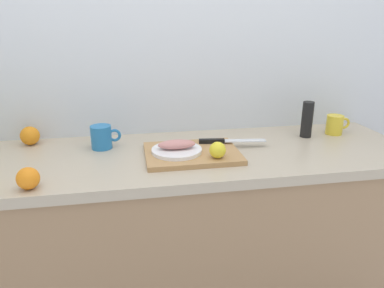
{
  "coord_description": "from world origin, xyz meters",
  "views": [
    {
      "loc": [
        -0.2,
        -1.38,
        1.43
      ],
      "look_at": [
        0.04,
        -0.04,
        0.95
      ],
      "focal_mm": 33.41,
      "sensor_mm": 36.0,
      "label": 1
    }
  ],
  "objects_px": {
    "white_plate": "(177,150)",
    "pepper_mill": "(307,120)",
    "cutting_board": "(192,153)",
    "chef_knife": "(224,141)",
    "fish_fillet": "(177,144)",
    "coffee_mug_2": "(335,125)",
    "lemon_0": "(218,150)",
    "coffee_mug_0": "(102,137)",
    "orange_0": "(30,136)"
  },
  "relations": [
    {
      "from": "white_plate",
      "to": "pepper_mill",
      "type": "bearing_deg",
      "value": 13.47
    },
    {
      "from": "cutting_board",
      "to": "chef_knife",
      "type": "relative_size",
      "value": 1.3
    },
    {
      "from": "fish_fillet",
      "to": "coffee_mug_2",
      "type": "relative_size",
      "value": 1.28
    },
    {
      "from": "cutting_board",
      "to": "lemon_0",
      "type": "distance_m",
      "value": 0.13
    },
    {
      "from": "lemon_0",
      "to": "pepper_mill",
      "type": "distance_m",
      "value": 0.55
    },
    {
      "from": "chef_knife",
      "to": "lemon_0",
      "type": "distance_m",
      "value": 0.18
    },
    {
      "from": "coffee_mug_0",
      "to": "orange_0",
      "type": "bearing_deg",
      "value": 161.76
    },
    {
      "from": "white_plate",
      "to": "lemon_0",
      "type": "xyz_separation_m",
      "value": [
        0.15,
        -0.09,
        0.02
      ]
    },
    {
      "from": "coffee_mug_0",
      "to": "coffee_mug_2",
      "type": "height_order",
      "value": "coffee_mug_0"
    },
    {
      "from": "coffee_mug_0",
      "to": "lemon_0",
      "type": "bearing_deg",
      "value": -29.01
    },
    {
      "from": "fish_fillet",
      "to": "orange_0",
      "type": "distance_m",
      "value": 0.67
    },
    {
      "from": "white_plate",
      "to": "orange_0",
      "type": "distance_m",
      "value": 0.67
    },
    {
      "from": "cutting_board",
      "to": "chef_knife",
      "type": "height_order",
      "value": "chef_knife"
    },
    {
      "from": "pepper_mill",
      "to": "cutting_board",
      "type": "bearing_deg",
      "value": -165.33
    },
    {
      "from": "lemon_0",
      "to": "coffee_mug_2",
      "type": "relative_size",
      "value": 0.54
    },
    {
      "from": "lemon_0",
      "to": "orange_0",
      "type": "relative_size",
      "value": 0.78
    },
    {
      "from": "chef_knife",
      "to": "pepper_mill",
      "type": "relative_size",
      "value": 1.73
    },
    {
      "from": "lemon_0",
      "to": "orange_0",
      "type": "xyz_separation_m",
      "value": [
        -0.76,
        0.35,
        -0.01
      ]
    },
    {
      "from": "fish_fillet",
      "to": "chef_knife",
      "type": "distance_m",
      "value": 0.23
    },
    {
      "from": "fish_fillet",
      "to": "lemon_0",
      "type": "relative_size",
      "value": 2.36
    },
    {
      "from": "chef_knife",
      "to": "coffee_mug_2",
      "type": "height_order",
      "value": "coffee_mug_2"
    },
    {
      "from": "lemon_0",
      "to": "coffee_mug_2",
      "type": "bearing_deg",
      "value": 21.83
    },
    {
      "from": "cutting_board",
      "to": "lemon_0",
      "type": "bearing_deg",
      "value": -47.84
    },
    {
      "from": "fish_fillet",
      "to": "coffee_mug_2",
      "type": "height_order",
      "value": "coffee_mug_2"
    },
    {
      "from": "chef_knife",
      "to": "coffee_mug_0",
      "type": "xyz_separation_m",
      "value": [
        -0.52,
        0.08,
        0.02
      ]
    },
    {
      "from": "chef_knife",
      "to": "coffee_mug_0",
      "type": "height_order",
      "value": "coffee_mug_0"
    },
    {
      "from": "white_plate",
      "to": "coffee_mug_2",
      "type": "height_order",
      "value": "coffee_mug_2"
    },
    {
      "from": "cutting_board",
      "to": "coffee_mug_0",
      "type": "distance_m",
      "value": 0.4
    },
    {
      "from": "white_plate",
      "to": "coffee_mug_2",
      "type": "relative_size",
      "value": 1.71
    },
    {
      "from": "lemon_0",
      "to": "coffee_mug_0",
      "type": "height_order",
      "value": "coffee_mug_0"
    },
    {
      "from": "coffee_mug_2",
      "to": "orange_0",
      "type": "relative_size",
      "value": 1.44
    },
    {
      "from": "lemon_0",
      "to": "coffee_mug_0",
      "type": "distance_m",
      "value": 0.51
    },
    {
      "from": "white_plate",
      "to": "pepper_mill",
      "type": "height_order",
      "value": "pepper_mill"
    },
    {
      "from": "cutting_board",
      "to": "coffee_mug_0",
      "type": "relative_size",
      "value": 2.96
    },
    {
      "from": "fish_fillet",
      "to": "chef_knife",
      "type": "relative_size",
      "value": 0.52
    },
    {
      "from": "white_plate",
      "to": "coffee_mug_2",
      "type": "distance_m",
      "value": 0.81
    },
    {
      "from": "coffee_mug_2",
      "to": "cutting_board",
      "type": "bearing_deg",
      "value": -167.1
    },
    {
      "from": "white_plate",
      "to": "chef_knife",
      "type": "relative_size",
      "value": 0.7
    },
    {
      "from": "white_plate",
      "to": "pepper_mill",
      "type": "relative_size",
      "value": 1.2
    },
    {
      "from": "fish_fillet",
      "to": "coffee_mug_0",
      "type": "distance_m",
      "value": 0.34
    },
    {
      "from": "white_plate",
      "to": "pepper_mill",
      "type": "xyz_separation_m",
      "value": [
        0.64,
        0.15,
        0.06
      ]
    },
    {
      "from": "fish_fillet",
      "to": "chef_knife",
      "type": "height_order",
      "value": "fish_fillet"
    },
    {
      "from": "chef_knife",
      "to": "cutting_board",
      "type": "bearing_deg",
      "value": -146.98
    },
    {
      "from": "coffee_mug_0",
      "to": "coffee_mug_2",
      "type": "distance_m",
      "value": 1.1
    },
    {
      "from": "cutting_board",
      "to": "chef_knife",
      "type": "distance_m",
      "value": 0.17
    },
    {
      "from": "chef_knife",
      "to": "orange_0",
      "type": "distance_m",
      "value": 0.85
    },
    {
      "from": "fish_fillet",
      "to": "pepper_mill",
      "type": "bearing_deg",
      "value": 13.47
    },
    {
      "from": "cutting_board",
      "to": "chef_knife",
      "type": "bearing_deg",
      "value": 25.84
    },
    {
      "from": "coffee_mug_0",
      "to": "orange_0",
      "type": "height_order",
      "value": "coffee_mug_0"
    },
    {
      "from": "coffee_mug_2",
      "to": "pepper_mill",
      "type": "distance_m",
      "value": 0.16
    }
  ]
}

